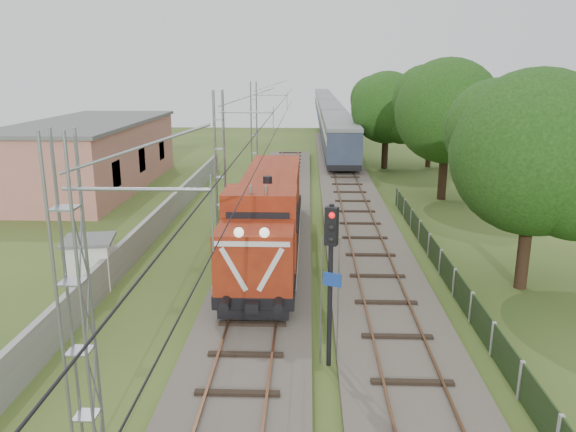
{
  "coord_description": "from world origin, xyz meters",
  "views": [
    {
      "loc": [
        1.93,
        -18.85,
        9.15
      ],
      "look_at": [
        0.97,
        7.38,
        2.2
      ],
      "focal_mm": 35.0,
      "sensor_mm": 36.0,
      "label": 1
    }
  ],
  "objects_px": {
    "signal_post": "(331,258)",
    "relay_hut": "(90,262)",
    "locomotive": "(269,213)",
    "coach_rake": "(327,109)"
  },
  "relations": [
    {
      "from": "signal_post",
      "to": "relay_hut",
      "type": "distance_m",
      "value": 12.21
    },
    {
      "from": "locomotive",
      "to": "signal_post",
      "type": "xyz_separation_m",
      "value": [
        2.64,
        -10.71,
        1.4
      ]
    },
    {
      "from": "locomotive",
      "to": "relay_hut",
      "type": "height_order",
      "value": "locomotive"
    },
    {
      "from": "locomotive",
      "to": "signal_post",
      "type": "height_order",
      "value": "signal_post"
    },
    {
      "from": "coach_rake",
      "to": "signal_post",
      "type": "bearing_deg",
      "value": -91.75
    },
    {
      "from": "signal_post",
      "to": "relay_hut",
      "type": "height_order",
      "value": "signal_post"
    },
    {
      "from": "coach_rake",
      "to": "signal_post",
      "type": "xyz_separation_m",
      "value": [
        -2.36,
        -77.18,
        1.07
      ]
    },
    {
      "from": "locomotive",
      "to": "relay_hut",
      "type": "bearing_deg",
      "value": -150.18
    },
    {
      "from": "relay_hut",
      "to": "signal_post",
      "type": "bearing_deg",
      "value": -32.82
    },
    {
      "from": "coach_rake",
      "to": "signal_post",
      "type": "height_order",
      "value": "signal_post"
    }
  ]
}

